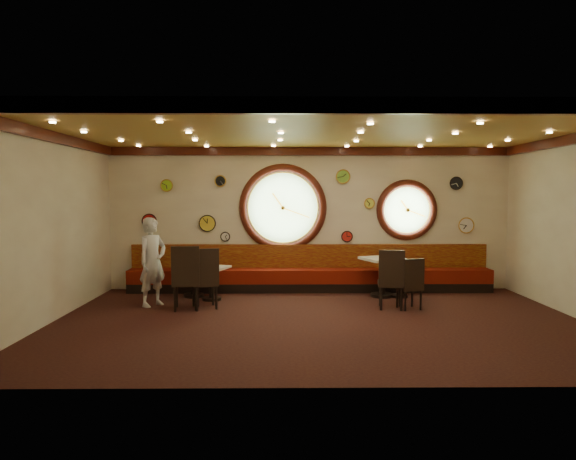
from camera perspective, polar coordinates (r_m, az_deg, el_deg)
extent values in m
cube|color=black|center=(8.86, 3.39, -10.09)|extent=(9.00, 6.00, 0.00)
cube|color=#B38E32|center=(8.66, 3.48, 10.92)|extent=(9.00, 6.00, 0.02)
cube|color=beige|center=(11.60, 2.39, 1.25)|extent=(9.00, 0.02, 3.20)
cube|color=beige|center=(5.63, 5.59, -1.68)|extent=(9.00, 0.02, 3.20)
cube|color=beige|center=(9.43, -24.99, 0.25)|extent=(0.02, 6.00, 3.20)
cube|color=#3D120B|center=(11.58, 2.43, 8.73)|extent=(9.00, 0.10, 0.18)
cube|color=#3D120B|center=(5.73, 5.64, 13.56)|extent=(9.00, 0.10, 0.18)
cube|color=#3D120B|center=(9.44, -24.98, 9.43)|extent=(0.10, 6.00, 0.18)
cube|color=black|center=(11.49, 2.44, -6.31)|extent=(8.00, 0.55, 0.20)
cube|color=#5D1008|center=(11.45, 2.45, -5.07)|extent=(8.00, 0.55, 0.30)
cube|color=#5D0B07|center=(11.61, 2.40, -2.95)|extent=(8.00, 0.10, 0.55)
cylinder|color=#95C677|center=(11.57, -0.57, 2.49)|extent=(1.66, 0.02, 1.66)
torus|color=#3D120B|center=(11.56, -0.57, 2.49)|extent=(1.98, 0.18, 1.98)
torus|color=gold|center=(11.53, -0.57, 2.48)|extent=(1.61, 0.03, 1.61)
cylinder|color=#95C677|center=(11.91, 13.04, 2.19)|extent=(1.10, 0.02, 1.10)
torus|color=#3D120B|center=(11.89, 13.05, 2.18)|extent=(1.38, 0.18, 1.38)
torus|color=gold|center=(11.86, 13.09, 2.18)|extent=(1.09, 0.03, 1.09)
cylinder|color=red|center=(11.93, -15.14, 0.95)|extent=(0.32, 0.03, 0.32)
cylinder|color=silver|center=(11.64, -6.98, -0.74)|extent=(0.20, 0.03, 0.20)
cylinder|color=yellow|center=(11.67, -8.95, 0.73)|extent=(0.36, 0.03, 0.36)
cylinder|color=#E9F250|center=(11.70, 9.03, 2.94)|extent=(0.22, 0.03, 0.22)
cylinder|color=#7ABE3B|center=(11.62, 6.13, 5.92)|extent=(0.30, 0.03, 0.30)
cylinder|color=black|center=(12.18, 18.17, 4.95)|extent=(0.28, 0.03, 0.28)
cylinder|color=#97D22A|center=(11.82, -13.33, 4.84)|extent=(0.26, 0.03, 0.26)
cylinder|color=white|center=(12.28, 19.18, 0.48)|extent=(0.34, 0.03, 0.34)
cylinder|color=black|center=(11.62, -7.53, 5.42)|extent=(0.24, 0.03, 0.24)
cylinder|color=red|center=(11.66, 6.57, -0.73)|extent=(0.24, 0.03, 0.24)
cylinder|color=black|center=(11.06, -10.42, -7.15)|extent=(0.43, 0.43, 0.06)
cylinder|color=black|center=(11.00, -10.44, -5.42)|extent=(0.12, 0.12, 0.68)
cube|color=silver|center=(10.95, -10.46, -3.59)|extent=(0.87, 0.87, 0.05)
cylinder|color=black|center=(10.67, -8.48, -7.55)|extent=(0.39, 0.39, 0.05)
cylinder|color=black|center=(10.62, -8.49, -5.90)|extent=(0.11, 0.11, 0.62)
cube|color=silver|center=(10.56, -8.51, -4.16)|extent=(0.80, 0.80, 0.04)
cylinder|color=black|center=(11.07, 10.39, -7.13)|extent=(0.47, 0.47, 0.06)
cylinder|color=black|center=(11.00, 10.42, -5.20)|extent=(0.13, 0.13, 0.75)
cube|color=silver|center=(10.94, 10.44, -3.17)|extent=(0.98, 0.98, 0.05)
cylinder|color=black|center=(11.10, 12.22, -7.16)|extent=(0.37, 0.37, 0.05)
cylinder|color=black|center=(11.05, 12.25, -5.64)|extent=(0.10, 0.10, 0.60)
cube|color=silver|center=(11.00, 12.27, -4.05)|extent=(0.60, 0.60, 0.04)
cube|color=black|center=(9.82, -11.23, -5.74)|extent=(0.56, 0.56, 0.09)
cube|color=black|center=(9.55, -11.34, -3.75)|extent=(0.51, 0.13, 0.66)
cube|color=black|center=(9.89, -9.26, -5.80)|extent=(0.60, 0.60, 0.08)
cube|color=black|center=(9.63, -9.10, -3.92)|extent=(0.48, 0.20, 0.63)
cube|color=black|center=(9.90, 11.35, -5.86)|extent=(0.53, 0.53, 0.08)
cube|color=black|center=(9.64, 11.46, -4.03)|extent=(0.48, 0.13, 0.62)
cube|color=black|center=(9.95, 13.29, -6.23)|extent=(0.50, 0.50, 0.07)
cube|color=black|center=(9.75, 13.82, -4.67)|extent=(0.40, 0.16, 0.53)
cylinder|color=#B9BABE|center=(10.95, -10.60, -3.22)|extent=(0.03, 0.03, 0.09)
cylinder|color=silver|center=(10.56, -8.85, -3.77)|extent=(0.04, 0.04, 0.10)
cylinder|color=silver|center=(10.95, 10.27, -2.80)|extent=(0.03, 0.03, 0.09)
cylinder|color=silver|center=(11.02, 12.07, -3.68)|extent=(0.03, 0.03, 0.09)
cylinder|color=silver|center=(10.98, -10.61, -3.22)|extent=(0.03, 0.03, 0.09)
cylinder|color=silver|center=(10.52, -8.69, -3.77)|extent=(0.04, 0.04, 0.11)
cylinder|color=silver|center=(10.93, 10.80, -2.75)|extent=(0.04, 0.04, 0.11)
cylinder|color=silver|center=(10.92, 12.29, -3.74)|extent=(0.03, 0.03, 0.09)
cylinder|color=#C5802E|center=(11.03, -9.69, -2.95)|extent=(0.05, 0.05, 0.17)
cylinder|color=#C8842F|center=(10.61, -8.05, -3.54)|extent=(0.05, 0.05, 0.17)
cylinder|color=gold|center=(11.09, 10.69, -2.54)|extent=(0.05, 0.05, 0.16)
cylinder|color=gold|center=(11.07, 12.77, -3.45)|extent=(0.05, 0.05, 0.17)
imported|color=silver|center=(10.23, -14.82, -3.43)|extent=(0.70, 0.75, 1.71)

